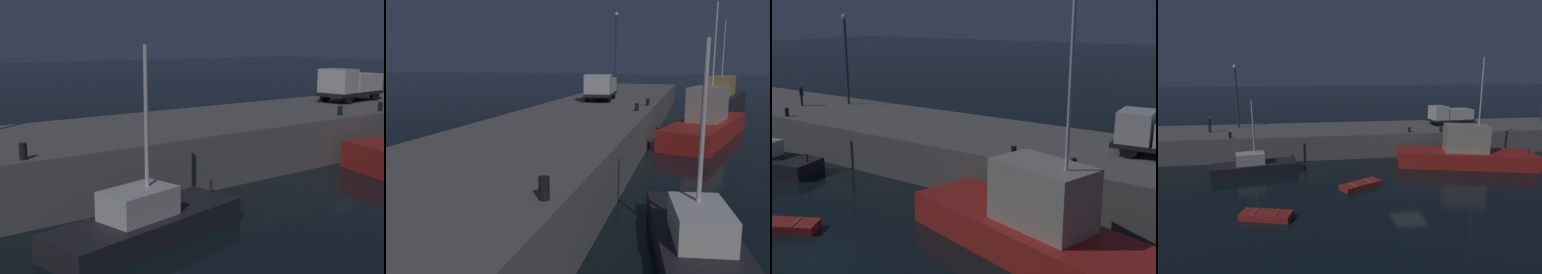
# 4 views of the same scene
# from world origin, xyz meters

# --- Properties ---
(ground_plane) EXTENTS (320.00, 320.00, 0.00)m
(ground_plane) POSITION_xyz_m (0.00, 0.00, 0.00)
(ground_plane) COLOR black
(pier_quay) EXTENTS (71.32, 8.81, 2.48)m
(pier_quay) POSITION_xyz_m (0.00, 13.66, 1.24)
(pier_quay) COLOR slate
(pier_quay) RESTS_ON ground
(fishing_boat_blue) EXTENTS (13.11, 6.64, 10.21)m
(fishing_boat_blue) POSITION_xyz_m (7.24, 5.38, 1.25)
(fishing_boat_blue) COLOR red
(fishing_boat_blue) RESTS_ON ground
(fishing_boat_orange) EXTENTS (7.66, 3.71, 6.51)m
(fishing_boat_orange) POSITION_xyz_m (-12.46, 6.04, 0.63)
(fishing_boat_orange) COLOR #232328
(fishing_boat_orange) RESTS_ON ground
(dinghy_orange_near) EXTENTS (3.55, 2.66, 0.42)m
(dinghy_orange_near) POSITION_xyz_m (-3.68, 1.03, 0.19)
(dinghy_orange_near) COLOR #B22823
(dinghy_orange_near) RESTS_ON ground
(rowboat_white_mid) EXTENTS (3.37, 2.00, 0.44)m
(rowboat_white_mid) POSITION_xyz_m (-10.48, -3.55, 0.20)
(rowboat_white_mid) COLOR #B22823
(rowboat_white_mid) RESTS_ON ground
(lamp_post_west) EXTENTS (0.44, 0.44, 7.14)m
(lamp_post_west) POSITION_xyz_m (-15.41, 15.81, 6.71)
(lamp_post_west) COLOR #38383D
(lamp_post_west) RESTS_ON pier_quay
(utility_truck) EXTENTS (5.52, 2.58, 2.30)m
(utility_truck) POSITION_xyz_m (9.69, 14.24, 3.69)
(utility_truck) COLOR black
(utility_truck) RESTS_ON pier_quay
(dockworker) EXTENTS (0.43, 0.43, 1.66)m
(dockworker) POSITION_xyz_m (-17.91, 13.14, 3.43)
(dockworker) COLOR black
(dockworker) RESTS_ON pier_quay
(bollard_west) EXTENTS (0.28, 0.28, 0.59)m
(bollard_west) POSITION_xyz_m (-15.17, 9.78, 2.78)
(bollard_west) COLOR black
(bollard_west) RESTS_ON pier_quay
(bollard_central) EXTENTS (0.28, 0.28, 0.52)m
(bollard_central) POSITION_xyz_m (3.24, 10.15, 2.75)
(bollard_central) COLOR black
(bollard_central) RESTS_ON pier_quay
(bollard_east) EXTENTS (0.28, 0.28, 0.54)m
(bollard_east) POSITION_xyz_m (6.66, 9.80, 2.75)
(bollard_east) COLOR black
(bollard_east) RESTS_ON pier_quay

